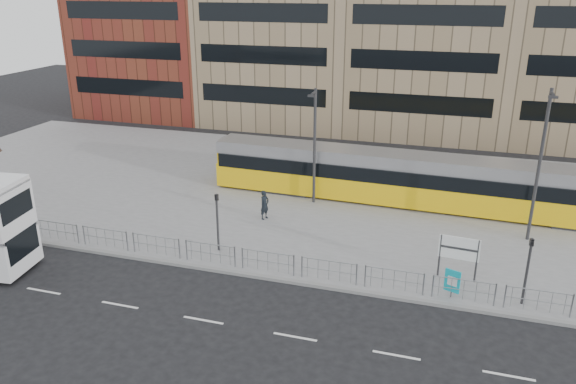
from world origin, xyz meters
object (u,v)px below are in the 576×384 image
(pedestrian, at_px, (265,205))
(lamp_post_east, at_px, (540,161))
(traffic_light_east, at_px, (528,263))
(lamp_post_west, at_px, (314,142))
(ad_panel, at_px, (452,281))
(traffic_light_west, at_px, (217,215))
(station_sign, at_px, (459,250))
(tram, at_px, (425,181))

(pedestrian, relative_size, lamp_post_east, 0.21)
(traffic_light_east, distance_m, lamp_post_west, 14.87)
(ad_panel, bearing_deg, traffic_light_east, 27.68)
(pedestrian, height_order, lamp_post_west, lamp_post_west)
(ad_panel, height_order, pedestrian, pedestrian)
(pedestrian, xyz_separation_m, traffic_light_west, (-0.92, -4.62, 1.10))
(traffic_light_west, bearing_deg, lamp_post_east, 40.81)
(pedestrian, relative_size, traffic_light_east, 0.56)
(station_sign, xyz_separation_m, pedestrian, (-10.98, 4.11, -0.60))
(station_sign, relative_size, ad_panel, 1.60)
(traffic_light_west, distance_m, lamp_post_east, 16.85)
(traffic_light_west, relative_size, lamp_post_west, 0.43)
(ad_panel, xyz_separation_m, traffic_light_east, (2.97, 0.34, 1.20))
(lamp_post_west, relative_size, lamp_post_east, 0.88)
(traffic_light_west, bearing_deg, traffic_light_east, 15.69)
(tram, relative_size, ad_panel, 20.50)
(ad_panel, xyz_separation_m, pedestrian, (-10.81, 5.90, 0.10))
(pedestrian, bearing_deg, lamp_post_east, -61.52)
(lamp_post_east, bearing_deg, tram, 149.38)
(pedestrian, bearing_deg, traffic_light_west, -168.58)
(station_sign, distance_m, pedestrian, 11.74)
(pedestrian, distance_m, traffic_light_east, 14.90)
(traffic_light_east, bearing_deg, tram, 101.01)
(ad_panel, relative_size, traffic_light_east, 0.43)
(tram, height_order, station_sign, tram)
(lamp_post_west, distance_m, lamp_post_east, 12.67)
(traffic_light_west, xyz_separation_m, lamp_post_east, (15.50, 6.10, 2.51))
(tram, bearing_deg, station_sign, -74.25)
(station_sign, bearing_deg, ad_panel, -90.48)
(tram, height_order, traffic_light_west, tram)
(traffic_light_west, bearing_deg, tram, 63.90)
(tram, distance_m, traffic_light_west, 13.61)
(ad_panel, distance_m, lamp_post_east, 9.08)
(traffic_light_east, height_order, lamp_post_east, lamp_post_east)
(station_sign, height_order, lamp_post_east, lamp_post_east)
(lamp_post_east, bearing_deg, ad_panel, -117.09)
(ad_panel, distance_m, traffic_light_west, 11.86)
(tram, relative_size, pedestrian, 15.60)
(traffic_light_east, bearing_deg, ad_panel, 171.99)
(ad_panel, bearing_deg, station_sign, 105.64)
(ad_panel, bearing_deg, lamp_post_west, 154.37)
(station_sign, distance_m, lamp_post_west, 11.91)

